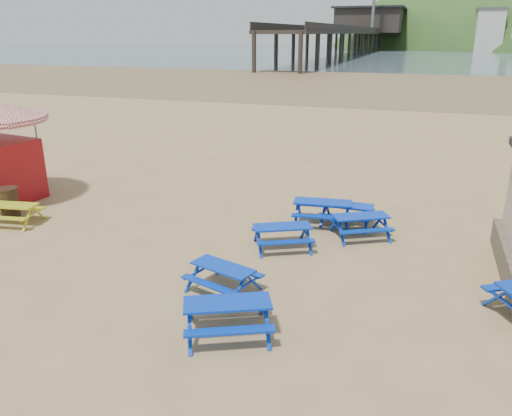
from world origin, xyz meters
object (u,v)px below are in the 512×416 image
(picnic_table_blue_a, at_px, (282,237))
(picnic_table_blue_b, at_px, (347,214))
(picnic_table_yellow, at_px, (13,214))
(litter_bin, at_px, (9,202))

(picnic_table_blue_a, relative_size, picnic_table_blue_b, 1.22)
(picnic_table_yellow, height_order, litter_bin, litter_bin)
(picnic_table_blue_b, distance_m, litter_bin, 11.23)
(picnic_table_blue_a, relative_size, litter_bin, 2.05)
(picnic_table_yellow, xyz_separation_m, litter_bin, (-0.66, 0.54, 0.17))
(litter_bin, bearing_deg, picnic_table_yellow, -39.39)
(litter_bin, bearing_deg, picnic_table_blue_b, 14.94)
(picnic_table_yellow, relative_size, litter_bin, 1.79)
(picnic_table_blue_a, xyz_separation_m, picnic_table_blue_b, (1.44, 2.49, -0.00))
(picnic_table_yellow, bearing_deg, picnic_table_blue_b, 8.95)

